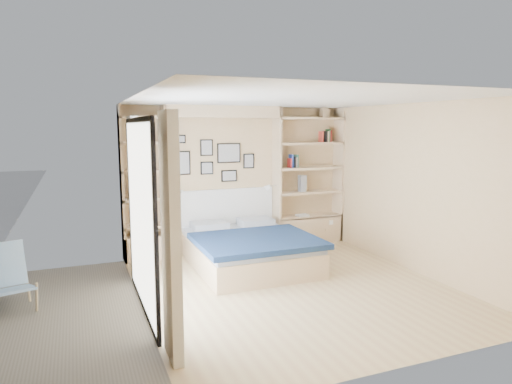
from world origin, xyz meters
name	(u,v)px	position (x,y,z in m)	size (l,w,h in m)	color
ground	(292,287)	(0.00, 0.00, 0.00)	(4.50, 4.50, 0.00)	tan
room_shell	(229,195)	(-0.39, 1.52, 1.08)	(4.50, 4.50, 4.50)	tan
bed	(248,248)	(-0.21, 1.12, 0.28)	(1.76, 2.21, 1.07)	#D1B387
photo_gallery	(212,159)	(-0.45, 2.22, 1.60)	(1.48, 0.02, 0.82)	black
reading_lamps	(225,189)	(-0.30, 2.00, 1.10)	(1.92, 0.12, 0.15)	silver
shelf_decor	(295,153)	(1.05, 2.07, 1.68)	(3.51, 0.23, 2.03)	#A51E1E
deck_chair	(9,278)	(-3.46, 0.59, 0.37)	(0.66, 0.87, 0.78)	tan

